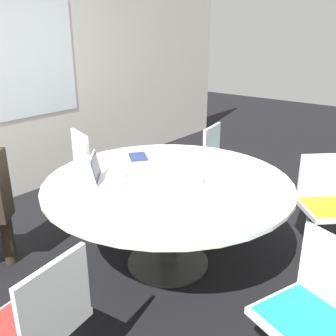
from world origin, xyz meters
TOP-DOWN VIEW (x-y plane):
  - ground_plane at (0.00, 0.00)m, footprint 16.00×16.00m
  - wall_back at (0.00, 2.27)m, footprint 8.00×0.07m
  - conference_table at (0.00, 0.00)m, footprint 1.92×1.92m
  - chair_1 at (-1.33, -0.25)m, footprint 0.49×0.48m
  - chair_2 at (-0.40, -1.30)m, footprint 0.55×0.56m
  - chair_3 at (0.98, -0.93)m, footprint 0.61×0.61m
  - chair_4 at (1.32, 0.30)m, footprint 0.51×0.49m
  - chair_5 at (0.35, 1.31)m, footprint 0.53×0.55m
  - laptop at (-0.33, 0.36)m, footprint 0.40×0.40m
  - spiral_notebook at (0.25, 0.55)m, footprint 0.25×0.26m
  - coffee_cup at (0.08, -0.22)m, footprint 0.08×0.08m

SIDE VIEW (x-z plane):
  - ground_plane at x=0.00m, z-range 0.00..0.00m
  - chair_1 at x=-1.33m, z-range 0.09..0.95m
  - chair_2 at x=-0.40m, z-range 0.09..0.95m
  - chair_3 at x=0.98m, z-range 0.09..0.95m
  - chair_4 at x=1.32m, z-range 0.09..0.95m
  - chair_5 at x=0.35m, z-range 0.09..0.95m
  - conference_table at x=0.00m, z-range 0.27..1.02m
  - spiral_notebook at x=0.25m, z-range 0.75..0.77m
  - coffee_cup at x=0.08m, z-range 0.75..0.84m
  - laptop at x=-0.33m, z-range 0.70..0.91m
  - wall_back at x=0.00m, z-range 0.00..2.70m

